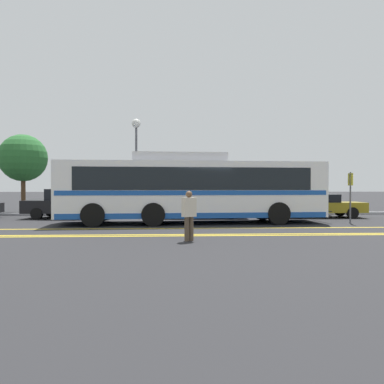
{
  "coord_description": "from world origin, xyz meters",
  "views": [
    {
      "loc": [
        -1.24,
        -17.05,
        1.67
      ],
      "look_at": [
        -0.42,
        0.14,
        1.43
      ],
      "focal_mm": 35.0,
      "sensor_mm": 36.0,
      "label": 1
    }
  ],
  "objects_px": {
    "parked_car_1": "(70,204)",
    "parked_car_3": "(320,205)",
    "street_lamp": "(136,142)",
    "tree_0": "(23,158)",
    "parked_car_2": "(201,205)",
    "transit_bus": "(192,188)",
    "pedestrian_0": "(189,213)",
    "bus_stop_sign": "(350,191)"
  },
  "relations": [
    {
      "from": "pedestrian_0",
      "to": "bus_stop_sign",
      "type": "distance_m",
      "value": 9.18
    },
    {
      "from": "parked_car_1",
      "to": "pedestrian_0",
      "type": "relative_size",
      "value": 3.07
    },
    {
      "from": "transit_bus",
      "to": "parked_car_2",
      "type": "distance_m",
      "value": 3.12
    },
    {
      "from": "parked_car_3",
      "to": "bus_stop_sign",
      "type": "relative_size",
      "value": 1.94
    },
    {
      "from": "parked_car_2",
      "to": "parked_car_3",
      "type": "xyz_separation_m",
      "value": [
        6.53,
        -0.06,
        -0.06
      ]
    },
    {
      "from": "bus_stop_sign",
      "to": "tree_0",
      "type": "relative_size",
      "value": 0.46
    },
    {
      "from": "parked_car_2",
      "to": "parked_car_3",
      "type": "bearing_deg",
      "value": 92.67
    },
    {
      "from": "street_lamp",
      "to": "tree_0",
      "type": "relative_size",
      "value": 1.16
    },
    {
      "from": "pedestrian_0",
      "to": "tree_0",
      "type": "height_order",
      "value": "tree_0"
    },
    {
      "from": "bus_stop_sign",
      "to": "street_lamp",
      "type": "relative_size",
      "value": 0.4
    },
    {
      "from": "pedestrian_0",
      "to": "bus_stop_sign",
      "type": "bearing_deg",
      "value": 2.38
    },
    {
      "from": "parked_car_3",
      "to": "bus_stop_sign",
      "type": "height_order",
      "value": "bus_stop_sign"
    },
    {
      "from": "parked_car_1",
      "to": "bus_stop_sign",
      "type": "relative_size",
      "value": 2.02
    },
    {
      "from": "parked_car_1",
      "to": "transit_bus",
      "type": "bearing_deg",
      "value": 69.35
    },
    {
      "from": "parked_car_2",
      "to": "street_lamp",
      "type": "bearing_deg",
      "value": -127.27
    },
    {
      "from": "parked_car_3",
      "to": "transit_bus",
      "type": "bearing_deg",
      "value": -66.16
    },
    {
      "from": "parked_car_1",
      "to": "parked_car_3",
      "type": "relative_size",
      "value": 1.05
    },
    {
      "from": "transit_bus",
      "to": "pedestrian_0",
      "type": "height_order",
      "value": "transit_bus"
    },
    {
      "from": "parked_car_1",
      "to": "parked_car_2",
      "type": "distance_m",
      "value": 6.97
    },
    {
      "from": "parked_car_3",
      "to": "pedestrian_0",
      "type": "relative_size",
      "value": 2.94
    },
    {
      "from": "street_lamp",
      "to": "bus_stop_sign",
      "type": "bearing_deg",
      "value": -32.81
    },
    {
      "from": "parked_car_1",
      "to": "tree_0",
      "type": "bearing_deg",
      "value": -133.12
    },
    {
      "from": "parked_car_2",
      "to": "pedestrian_0",
      "type": "xyz_separation_m",
      "value": [
        -1.0,
        -8.6,
        0.15
      ]
    },
    {
      "from": "tree_0",
      "to": "parked_car_2",
      "type": "bearing_deg",
      "value": -22.72
    },
    {
      "from": "transit_bus",
      "to": "tree_0",
      "type": "xyz_separation_m",
      "value": [
        -10.63,
        7.64,
        1.93
      ]
    },
    {
      "from": "parked_car_1",
      "to": "pedestrian_0",
      "type": "height_order",
      "value": "parked_car_1"
    },
    {
      "from": "parked_car_3",
      "to": "tree_0",
      "type": "bearing_deg",
      "value": -102.93
    },
    {
      "from": "bus_stop_sign",
      "to": "tree_0",
      "type": "xyz_separation_m",
      "value": [
        -17.85,
        8.17,
        2.06
      ]
    },
    {
      "from": "parked_car_2",
      "to": "pedestrian_0",
      "type": "relative_size",
      "value": 3.2
    },
    {
      "from": "bus_stop_sign",
      "to": "street_lamp",
      "type": "distance_m",
      "value": 12.7
    },
    {
      "from": "street_lamp",
      "to": "parked_car_1",
      "type": "bearing_deg",
      "value": -134.59
    },
    {
      "from": "pedestrian_0",
      "to": "transit_bus",
      "type": "bearing_deg",
      "value": 54.66
    },
    {
      "from": "street_lamp",
      "to": "tree_0",
      "type": "height_order",
      "value": "street_lamp"
    },
    {
      "from": "parked_car_3",
      "to": "parked_car_1",
      "type": "bearing_deg",
      "value": -88.26
    },
    {
      "from": "transit_bus",
      "to": "parked_car_3",
      "type": "xyz_separation_m",
      "value": [
        7.18,
        2.86,
        -0.95
      ]
    },
    {
      "from": "pedestrian_0",
      "to": "street_lamp",
      "type": "distance_m",
      "value": 12.69
    },
    {
      "from": "parked_car_2",
      "to": "tree_0",
      "type": "xyz_separation_m",
      "value": [
        -11.28,
        4.72,
        2.82
      ]
    },
    {
      "from": "parked_car_1",
      "to": "bus_stop_sign",
      "type": "height_order",
      "value": "bus_stop_sign"
    },
    {
      "from": "transit_bus",
      "to": "parked_car_2",
      "type": "xyz_separation_m",
      "value": [
        0.65,
        2.92,
        -0.89
      ]
    },
    {
      "from": "parked_car_3",
      "to": "pedestrian_0",
      "type": "height_order",
      "value": "pedestrian_0"
    },
    {
      "from": "pedestrian_0",
      "to": "street_lamp",
      "type": "xyz_separation_m",
      "value": [
        -2.81,
        11.84,
        3.6
      ]
    },
    {
      "from": "parked_car_2",
      "to": "tree_0",
      "type": "bearing_deg",
      "value": -109.55
    }
  ]
}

